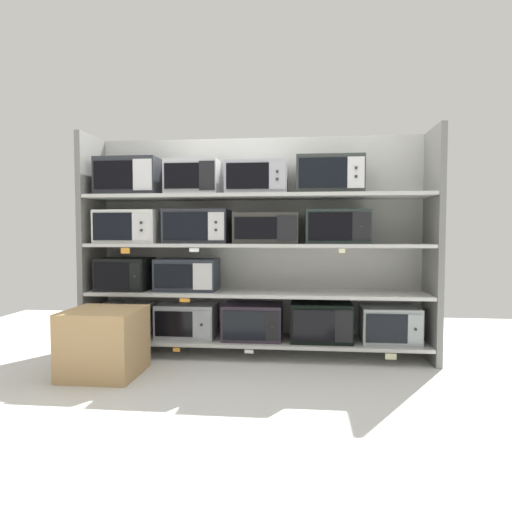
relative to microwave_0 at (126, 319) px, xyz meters
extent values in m
cube|color=silver|center=(1.19, -1.00, -0.31)|extent=(6.95, 6.00, 0.02)
cube|color=#B2B2AD|center=(1.19, 0.27, 0.68)|extent=(3.15, 0.04, 1.96)
cube|color=slate|center=(-0.31, 0.00, 0.68)|extent=(0.05, 0.50, 1.96)
cube|color=slate|center=(2.69, 0.00, 0.68)|extent=(0.05, 0.50, 1.96)
cube|color=beige|center=(1.19, 0.00, -0.16)|extent=(2.95, 0.50, 0.03)
cube|color=#B1B6B6|center=(0.00, 0.00, 0.00)|extent=(0.45, 0.33, 0.30)
cube|color=black|center=(-0.05, -0.17, 0.00)|extent=(0.30, 0.01, 0.23)
cube|color=black|center=(0.16, -0.17, 0.00)|extent=(0.12, 0.01, 0.24)
cylinder|color=#262628|center=(0.16, -0.17, 0.00)|extent=(0.02, 0.01, 0.02)
cube|color=#9DA3AB|center=(0.56, 0.00, 0.00)|extent=(0.52, 0.32, 0.30)
cube|color=black|center=(0.49, -0.16, 0.00)|extent=(0.33, 0.01, 0.22)
cube|color=#9DA3AB|center=(0.74, -0.16, 0.00)|extent=(0.16, 0.01, 0.24)
cylinder|color=#262628|center=(0.74, -0.17, 0.00)|extent=(0.02, 0.01, 0.02)
cube|color=#332736|center=(1.16, 0.00, 0.01)|extent=(0.51, 0.37, 0.31)
cube|color=black|center=(1.11, -0.19, 0.01)|extent=(0.37, 0.01, 0.25)
cube|color=black|center=(1.35, -0.19, 0.01)|extent=(0.12, 0.01, 0.25)
cylinder|color=#262628|center=(1.35, -0.20, 0.01)|extent=(0.02, 0.01, 0.02)
cube|color=black|center=(1.76, 0.00, 0.02)|extent=(0.52, 0.39, 0.33)
cube|color=black|center=(1.69, -0.19, 0.02)|extent=(0.35, 0.01, 0.26)
cube|color=black|center=(1.94, -0.19, 0.02)|extent=(0.14, 0.01, 0.27)
cube|color=#9CA5A7|center=(2.35, 0.00, 0.00)|extent=(0.49, 0.33, 0.30)
cube|color=black|center=(2.29, -0.17, 0.00)|extent=(0.34, 0.01, 0.24)
cube|color=#9CA5A7|center=(2.52, -0.17, 0.00)|extent=(0.12, 0.01, 0.24)
cylinder|color=#262628|center=(2.52, -0.18, 0.00)|extent=(0.02, 0.01, 0.02)
cube|color=beige|center=(-0.03, -0.25, -0.20)|extent=(0.06, 0.00, 0.04)
cube|color=orange|center=(0.54, -0.25, -0.20)|extent=(0.06, 0.00, 0.03)
cube|color=white|center=(1.16, -0.25, -0.20)|extent=(0.07, 0.00, 0.03)
cube|color=beige|center=(2.31, -0.25, -0.21)|extent=(0.09, 0.00, 0.05)
cube|color=beige|center=(1.19, 0.00, 0.26)|extent=(2.95, 0.50, 0.03)
cube|color=black|center=(0.00, 0.00, 0.42)|extent=(0.45, 0.39, 0.29)
cube|color=black|center=(-0.05, -0.20, 0.42)|extent=(0.32, 0.01, 0.23)
cube|color=black|center=(0.16, -0.19, 0.42)|extent=(0.10, 0.01, 0.23)
cylinder|color=#262628|center=(0.16, -0.20, 0.42)|extent=(0.02, 0.01, 0.02)
cube|color=#292F3A|center=(0.57, 0.00, 0.42)|extent=(0.54, 0.33, 0.28)
cube|color=black|center=(0.49, -0.16, 0.42)|extent=(0.34, 0.01, 0.21)
cube|color=silver|center=(0.75, -0.16, 0.42)|extent=(0.17, 0.01, 0.23)
cube|color=orange|center=(0.61, -0.25, 0.22)|extent=(0.09, 0.00, 0.03)
cube|color=beige|center=(1.19, 0.00, 0.68)|extent=(2.95, 0.50, 0.03)
cube|color=silver|center=(0.05, 0.00, 0.84)|extent=(0.55, 0.41, 0.29)
cube|color=black|center=(-0.03, -0.21, 0.84)|extent=(0.35, 0.01, 0.24)
cube|color=silver|center=(0.23, -0.20, 0.84)|extent=(0.17, 0.01, 0.23)
cylinder|color=#262628|center=(0.23, -0.21, 0.81)|extent=(0.02, 0.01, 0.02)
cylinder|color=#262628|center=(0.23, -0.21, 0.88)|extent=(0.02, 0.01, 0.02)
cube|color=#2F3139|center=(0.67, 0.00, 0.85)|extent=(0.56, 0.34, 0.30)
cube|color=black|center=(0.60, -0.17, 0.85)|extent=(0.39, 0.01, 0.24)
cube|color=silver|center=(0.87, -0.17, 0.85)|extent=(0.14, 0.01, 0.24)
cylinder|color=#262628|center=(0.87, -0.18, 0.81)|extent=(0.02, 0.01, 0.02)
cylinder|color=#262628|center=(0.87, -0.18, 0.88)|extent=(0.02, 0.01, 0.02)
cube|color=#33312C|center=(1.29, 0.00, 0.83)|extent=(0.55, 0.42, 0.26)
cube|color=black|center=(1.21, -0.21, 0.83)|extent=(0.36, 0.01, 0.18)
cube|color=black|center=(1.47, -0.21, 0.83)|extent=(0.16, 0.01, 0.21)
cube|color=#27332F|center=(1.89, 0.00, 0.84)|extent=(0.54, 0.33, 0.29)
cube|color=black|center=(1.82, -0.17, 0.84)|extent=(0.36, 0.01, 0.24)
cube|color=black|center=(2.08, -0.17, 0.84)|extent=(0.15, 0.01, 0.23)
cylinder|color=#262628|center=(2.08, -0.18, 0.84)|extent=(0.02, 0.01, 0.02)
cube|color=orange|center=(0.10, -0.25, 0.64)|extent=(0.08, 0.00, 0.05)
cube|color=white|center=(0.70, -0.25, 0.65)|extent=(0.08, 0.00, 0.03)
cube|color=beige|center=(1.92, -0.25, 0.65)|extent=(0.05, 0.00, 0.04)
cube|color=beige|center=(1.19, 0.00, 1.11)|extent=(2.95, 0.50, 0.03)
cube|color=#292B32|center=(0.05, 0.00, 1.29)|extent=(0.55, 0.35, 0.33)
cube|color=black|center=(-0.03, -0.18, 1.29)|extent=(0.35, 0.01, 0.24)
cube|color=silver|center=(0.23, -0.18, 1.29)|extent=(0.17, 0.01, 0.27)
cube|color=#B1B3B7|center=(0.63, 0.00, 1.27)|extent=(0.46, 0.32, 0.31)
cube|color=black|center=(0.57, -0.16, 1.27)|extent=(0.30, 0.01, 0.22)
cube|color=black|center=(0.79, -0.16, 1.27)|extent=(0.13, 0.01, 0.24)
cube|color=#A0A1A9|center=(1.20, 0.00, 1.26)|extent=(0.52, 0.40, 0.28)
cube|color=black|center=(1.14, -0.20, 1.26)|extent=(0.36, 0.01, 0.21)
cube|color=#A0A1A9|center=(1.39, -0.20, 1.26)|extent=(0.14, 0.01, 0.22)
cylinder|color=#262628|center=(1.39, -0.21, 1.23)|extent=(0.02, 0.01, 0.02)
cylinder|color=#262628|center=(1.39, -0.21, 1.29)|extent=(0.02, 0.01, 0.02)
cube|color=#303532|center=(1.82, 0.00, 1.28)|extent=(0.56, 0.40, 0.31)
cube|color=black|center=(1.76, -0.20, 1.28)|extent=(0.39, 0.01, 0.24)
cube|color=silver|center=(2.02, -0.20, 1.28)|extent=(0.14, 0.01, 0.25)
cylinder|color=#262628|center=(2.02, -0.21, 1.24)|extent=(0.02, 0.01, 0.02)
cylinder|color=#262628|center=(2.02, -0.21, 1.31)|extent=(0.02, 0.01, 0.02)
cube|color=tan|center=(0.09, -0.66, -0.05)|extent=(0.54, 0.54, 0.51)
camera|label=1|loc=(1.60, -3.93, 0.79)|focal=31.64mm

